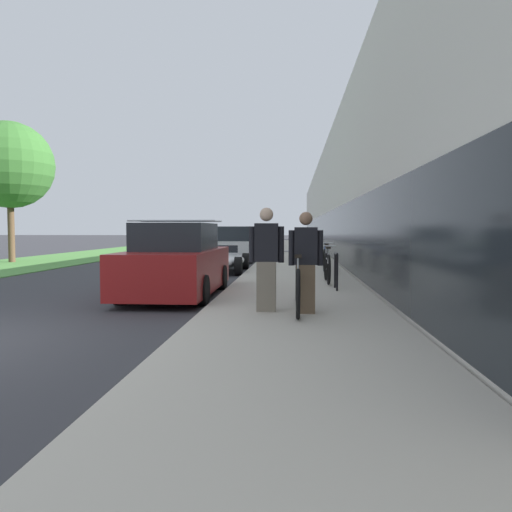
% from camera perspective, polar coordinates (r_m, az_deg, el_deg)
% --- Properties ---
extents(sidewalk_slab, '(3.27, 70.00, 0.11)m').
position_cam_1_polar(sidewalk_slab, '(26.68, 4.49, 0.03)').
color(sidewalk_slab, '#BCB5A5').
rests_on(sidewalk_slab, ground).
extents(storefront_facade, '(10.01, 70.00, 6.28)m').
position_cam_1_polar(storefront_facade, '(35.33, 15.41, 5.68)').
color(storefront_facade, silver).
rests_on(storefront_facade, ground).
extents(lawn_strip, '(5.13, 70.00, 0.03)m').
position_cam_1_polar(lawn_strip, '(32.72, -16.00, 0.42)').
color(lawn_strip, '#518E42').
rests_on(lawn_strip, ground).
extents(tandem_bicycle, '(0.52, 2.60, 0.98)m').
position_cam_1_polar(tandem_bicycle, '(8.55, 4.78, -3.40)').
color(tandem_bicycle, black).
rests_on(tandem_bicycle, sidewalk_slab).
extents(person_rider, '(0.56, 0.22, 1.66)m').
position_cam_1_polar(person_rider, '(8.20, 5.70, -0.73)').
color(person_rider, brown).
rests_on(person_rider, sidewalk_slab).
extents(person_bystander, '(0.59, 0.23, 1.74)m').
position_cam_1_polar(person_bystander, '(8.35, 1.20, -0.38)').
color(person_bystander, '#756B5B').
rests_on(person_bystander, sidewalk_slab).
extents(bike_rack_hoop, '(0.05, 0.60, 0.84)m').
position_cam_1_polar(bike_rack_hoop, '(11.52, 9.14, -1.24)').
color(bike_rack_hoop, black).
rests_on(bike_rack_hoop, sidewalk_slab).
extents(cruiser_bike_nearest, '(0.52, 1.85, 0.94)m').
position_cam_1_polar(cruiser_bike_nearest, '(12.98, 8.14, -1.26)').
color(cruiser_bike_nearest, black).
rests_on(cruiser_bike_nearest, sidewalk_slab).
extents(cruiser_bike_middle, '(0.52, 1.87, 0.95)m').
position_cam_1_polar(cruiser_bike_middle, '(15.49, 7.96, -0.55)').
color(cruiser_bike_middle, black).
rests_on(cruiser_bike_middle, sidewalk_slab).
extents(cruiser_bike_farthest, '(0.52, 1.78, 0.89)m').
position_cam_1_polar(cruiser_bike_farthest, '(17.87, 8.02, -0.13)').
color(cruiser_bike_farthest, black).
rests_on(cruiser_bike_farthest, sidewalk_slab).
extents(parked_sedan_curbside, '(1.87, 4.31, 1.68)m').
position_cam_1_polar(parked_sedan_curbside, '(11.10, -9.08, -0.81)').
color(parked_sedan_curbside, maroon).
rests_on(parked_sedan_curbside, ground).
extents(vintage_roadster_curbside, '(1.88, 4.16, 0.91)m').
position_cam_1_polar(vintage_roadster_curbside, '(17.21, -4.35, -0.55)').
color(vintage_roadster_curbside, white).
rests_on(vintage_roadster_curbside, ground).
extents(parked_sedan_far, '(1.85, 4.43, 1.59)m').
position_cam_1_polar(parked_sedan_far, '(22.83, -2.42, 1.19)').
color(parked_sedan_far, white).
rests_on(parked_sedan_far, ground).
extents(street_tree_far, '(3.76, 3.76, 6.15)m').
position_cam_1_polar(street_tree_far, '(24.55, -26.35, 9.28)').
color(street_tree_far, brown).
rests_on(street_tree_far, ground).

